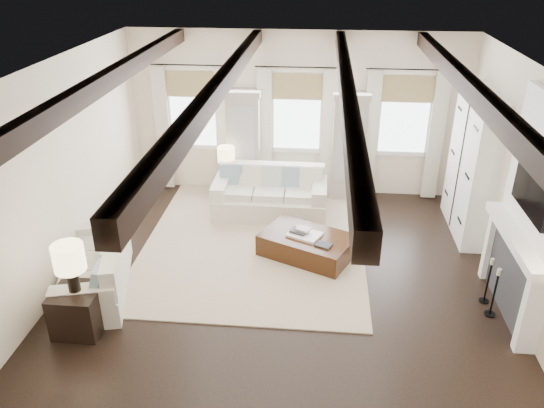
# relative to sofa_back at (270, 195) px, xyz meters

# --- Properties ---
(ground) EXTENTS (7.50, 7.50, 0.00)m
(ground) POSITION_rel_sofa_back_xyz_m (0.42, -2.65, -0.36)
(ground) COLOR black
(ground) RESTS_ON ground
(room_shell) EXTENTS (6.54, 7.54, 3.22)m
(room_shell) POSITION_rel_sofa_back_xyz_m (1.17, -1.76, 1.53)
(room_shell) COLOR white
(room_shell) RESTS_ON ground
(area_rug) EXTENTS (3.68, 4.54, 0.02)m
(area_rug) POSITION_rel_sofa_back_xyz_m (-0.16, -1.09, -0.35)
(area_rug) COLOR #BAA68C
(area_rug) RESTS_ON ground
(sofa_back) EXTENTS (2.09, 0.95, 0.90)m
(sofa_back) POSITION_rel_sofa_back_xyz_m (0.00, 0.00, 0.00)
(sofa_back) COLOR silver
(sofa_back) RESTS_ON ground
(sofa_left) EXTENTS (1.36, 2.13, 0.84)m
(sofa_left) POSITION_rel_sofa_back_xyz_m (-2.26, -2.70, -0.03)
(sofa_left) COLOR silver
(sofa_left) RESTS_ON ground
(ottoman) EXTENTS (1.67, 1.41, 0.37)m
(ottoman) POSITION_rel_sofa_back_xyz_m (0.75, -1.47, -0.18)
(ottoman) COLOR black
(ottoman) RESTS_ON ground
(tray) EXTENTS (0.61, 0.56, 0.04)m
(tray) POSITION_rel_sofa_back_xyz_m (0.71, -1.49, 0.03)
(tray) COLOR white
(tray) RESTS_ON ottoman
(book_lower) EXTENTS (0.32, 0.29, 0.04)m
(book_lower) POSITION_rel_sofa_back_xyz_m (0.61, -1.45, 0.07)
(book_lower) COLOR #262628
(book_lower) RESTS_ON tray
(book_upper) EXTENTS (0.27, 0.25, 0.03)m
(book_upper) POSITION_rel_sofa_back_xyz_m (0.68, -1.43, 0.11)
(book_upper) COLOR beige
(book_upper) RESTS_ON book_lower
(book_loose) EXTENTS (0.29, 0.26, 0.03)m
(book_loose) POSITION_rel_sofa_back_xyz_m (1.01, -1.78, 0.03)
(book_loose) COLOR #262628
(book_loose) RESTS_ON ottoman
(side_table_front) EXTENTS (0.60, 0.60, 0.60)m
(side_table_front) POSITION_rel_sofa_back_xyz_m (-2.15, -3.60, -0.06)
(side_table_front) COLOR black
(side_table_front) RESTS_ON ground
(lamp_front) EXTENTS (0.40, 0.40, 0.68)m
(lamp_front) POSITION_rel_sofa_back_xyz_m (-2.15, -3.60, 0.70)
(lamp_front) COLOR black
(lamp_front) RESTS_ON side_table_front
(side_table_back) EXTENTS (0.37, 0.37, 0.55)m
(side_table_back) POSITION_rel_sofa_back_xyz_m (-0.89, 0.45, -0.09)
(side_table_back) COLOR black
(side_table_back) RESTS_ON ground
(lamp_back) EXTENTS (0.33, 0.33, 0.57)m
(lamp_back) POSITION_rel_sofa_back_xyz_m (-0.89, 0.45, 0.58)
(lamp_back) COLOR black
(lamp_back) RESTS_ON side_table_back
(candlestick_near) EXTENTS (0.15, 0.15, 0.75)m
(candlestick_near) POSITION_rel_sofa_back_xyz_m (3.32, -2.78, -0.05)
(candlestick_near) COLOR black
(candlestick_near) RESTS_ON ground
(candlestick_far) EXTENTS (0.15, 0.15, 0.72)m
(candlestick_far) POSITION_rel_sofa_back_xyz_m (3.32, -2.48, -0.07)
(candlestick_far) COLOR black
(candlestick_far) RESTS_ON ground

